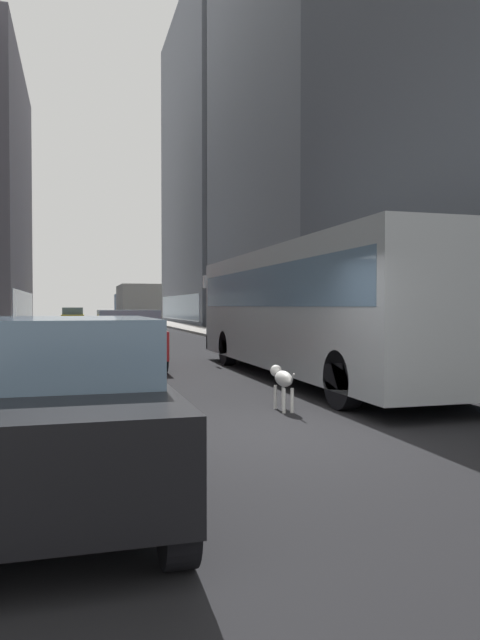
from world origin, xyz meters
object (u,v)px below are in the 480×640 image
transit_bus (310,304)px  box_truck (136,307)px  dalmatian_dog (282,379)px  car_yellow_taxi (73,317)px  car_black_suv (56,402)px  car_red_coupe (127,338)px

transit_bus → box_truck: 25.31m
transit_bus → dalmatian_dog: 4.63m
transit_bus → car_yellow_taxi: bearing=98.9°
transit_bus → car_black_suv: 9.27m
car_black_suv → car_yellow_taxi: (0.00, 42.99, -0.00)m
car_black_suv → car_red_coupe: size_ratio=1.17×
dalmatian_dog → transit_bus: bearing=61.6°
car_black_suv → dalmatian_dog: 4.88m
transit_bus → car_red_coupe: 5.56m
car_black_suv → car_yellow_taxi: size_ratio=1.14×
car_red_coupe → dalmatian_dog: (1.88, -7.65, -0.31)m
car_black_suv → car_red_coupe: 11.17m
car_red_coupe → dalmatian_dog: size_ratio=4.27×
car_black_suv → box_truck: bearing=83.0°
car_red_coupe → dalmatian_dog: 7.89m
car_red_coupe → car_black_suv: bearing=-98.2°
car_yellow_taxi → box_truck: size_ratio=0.56×
car_black_suv → box_truck: (4.00, 32.58, 0.84)m
dalmatian_dog → car_red_coupe: bearing=103.8°
car_red_coupe → car_yellow_taxi: 31.97m
transit_bus → dalmatian_dog: (-2.12, -3.91, -1.26)m
car_black_suv → box_truck: box_truck is taller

